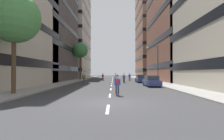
% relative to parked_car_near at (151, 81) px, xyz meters
% --- Properties ---
extents(ground_plane, '(144.16, 144.16, 0.00)m').
position_rel_parked_car_near_xyz_m(ground_plane, '(-5.65, 12.03, -0.70)').
color(ground_plane, '#333335').
extents(sidewalk_left, '(3.10, 66.07, 0.14)m').
position_rel_parked_car_near_xyz_m(sidewalk_left, '(-14.06, 15.04, -0.63)').
color(sidewalk_left, gray).
rests_on(sidewalk_left, ground_plane).
extents(sidewalk_right, '(3.10, 66.07, 0.14)m').
position_rel_parked_car_near_xyz_m(sidewalk_right, '(2.75, 15.04, -0.63)').
color(sidewalk_right, gray).
rests_on(sidewalk_right, ground_plane).
extents(lane_markings, '(0.16, 57.20, 0.01)m').
position_rel_parked_car_near_xyz_m(lane_markings, '(-5.65, 13.51, -0.70)').
color(lane_markings, silver).
rests_on(lane_markings, ground_plane).
extents(building_left_mid, '(17.86, 19.27, 32.55)m').
position_rel_parked_car_near_xyz_m(building_left_mid, '(-24.48, 13.74, 15.67)').
color(building_left_mid, '#4C4744').
rests_on(building_left_mid, ground_plane).
extents(building_left_far, '(17.86, 19.77, 37.98)m').
position_rel_parked_car_near_xyz_m(building_left_far, '(-24.48, 39.11, 18.38)').
color(building_left_far, '#BCB29E').
rests_on(building_left_far, ground_plane).
extents(building_right_mid, '(17.86, 20.64, 22.43)m').
position_rel_parked_car_near_xyz_m(building_right_mid, '(13.17, 13.74, 10.61)').
color(building_right_mid, brown).
rests_on(building_right_mid, ground_plane).
extents(building_right_far, '(17.86, 17.97, 36.06)m').
position_rel_parked_car_near_xyz_m(building_right_far, '(13.17, 39.11, 17.42)').
color(building_right_far, '#9E6B51').
rests_on(building_right_far, ground_plane).
extents(parked_car_near, '(1.82, 4.40, 1.52)m').
position_rel_parked_car_near_xyz_m(parked_car_near, '(0.00, 0.00, 0.00)').
color(parked_car_near, navy).
rests_on(parked_car_near, ground_plane).
extents(parked_car_mid, '(1.82, 4.40, 1.52)m').
position_rel_parked_car_near_xyz_m(parked_car_mid, '(0.00, 8.42, 0.00)').
color(parked_car_mid, navy).
rests_on(parked_car_mid, ground_plane).
extents(street_tree_near, '(4.47, 4.47, 8.89)m').
position_rel_parked_car_near_xyz_m(street_tree_near, '(-14.06, -8.78, 6.07)').
color(street_tree_near, '#4C3823').
rests_on(street_tree_near, sidewalk_left).
extents(street_tree_mid, '(3.91, 3.91, 9.54)m').
position_rel_parked_car_near_xyz_m(street_tree_mid, '(-14.06, 19.24, 6.96)').
color(street_tree_mid, '#4C3823').
rests_on(street_tree_mid, sidewalk_left).
extents(streetlamp_right, '(2.13, 0.30, 6.50)m').
position_rel_parked_car_near_xyz_m(streetlamp_right, '(2.07, 5.49, 3.44)').
color(streetlamp_right, '#3F3F44').
rests_on(streetlamp_right, sidewalk_right).
extents(skater_0, '(0.55, 0.91, 1.78)m').
position_rel_parked_car_near_xyz_m(skater_0, '(-5.02, -8.99, 0.32)').
color(skater_0, brown).
rests_on(skater_0, ground_plane).
extents(skater_1, '(0.54, 0.91, 1.78)m').
position_rel_parked_car_near_xyz_m(skater_1, '(-3.38, 7.44, 0.32)').
color(skater_1, brown).
rests_on(skater_1, ground_plane).
extents(skater_2, '(0.57, 0.92, 1.78)m').
position_rel_parked_car_near_xyz_m(skater_2, '(-10.63, 5.75, 0.32)').
color(skater_2, brown).
rests_on(skater_2, ground_plane).
extents(skater_3, '(0.55, 0.92, 1.78)m').
position_rel_parked_car_near_xyz_m(skater_3, '(-1.59, 14.85, 0.29)').
color(skater_3, brown).
rests_on(skater_3, ground_plane).
extents(skater_4, '(0.55, 0.92, 1.78)m').
position_rel_parked_car_near_xyz_m(skater_4, '(-4.96, 8.41, 0.29)').
color(skater_4, brown).
rests_on(skater_4, ground_plane).
extents(skater_5, '(0.56, 0.92, 1.78)m').
position_rel_parked_car_near_xyz_m(skater_5, '(-7.89, 15.15, 0.32)').
color(skater_5, brown).
rests_on(skater_5, ground_plane).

